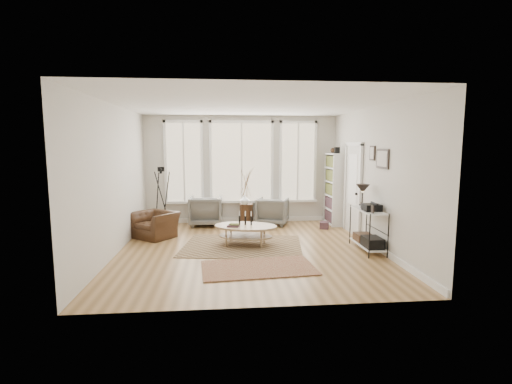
{
  "coord_description": "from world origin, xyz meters",
  "views": [
    {
      "loc": [
        -0.52,
        -7.36,
        2.12
      ],
      "look_at": [
        0.2,
        0.6,
        1.1
      ],
      "focal_mm": 26.0,
      "sensor_mm": 36.0,
      "label": 1
    }
  ],
  "objects": [
    {
      "name": "side_table",
      "position": [
        0.11,
        2.45,
        0.74
      ],
      "size": [
        0.36,
        0.36,
        1.53
      ],
      "color": "#3C2414",
      "rests_on": "ground"
    },
    {
      "name": "rug_runner",
      "position": [
        0.08,
        -1.2,
        0.01
      ],
      "size": [
        2.02,
        1.24,
        0.01
      ],
      "primitive_type": "cube",
      "rotation": [
        0.0,
        0.0,
        0.08
      ],
      "color": "maroon",
      "rests_on": "ground"
    },
    {
      "name": "bay_window",
      "position": [
        0.0,
        2.71,
        1.61
      ],
      "size": [
        4.14,
        0.12,
        2.24
      ],
      "color": "beige",
      "rests_on": "ground"
    },
    {
      "name": "vase",
      "position": [
        0.06,
        2.32,
        0.67
      ],
      "size": [
        0.27,
        0.27,
        0.25
      ],
      "primitive_type": "imported",
      "rotation": [
        0.0,
        0.0,
        0.11
      ],
      "color": "silver",
      "rests_on": "side_table"
    },
    {
      "name": "door",
      "position": [
        2.57,
        1.15,
        1.12
      ],
      "size": [
        0.09,
        1.06,
        2.22
      ],
      "color": "silver",
      "rests_on": "ground"
    },
    {
      "name": "low_shelf",
      "position": [
        2.38,
        -0.3,
        0.51
      ],
      "size": [
        0.38,
        1.08,
        1.3
      ],
      "color": "white",
      "rests_on": "ground"
    },
    {
      "name": "armchair_left",
      "position": [
        -0.97,
        2.37,
        0.39
      ],
      "size": [
        0.87,
        0.89,
        0.78
      ],
      "primitive_type": "imported",
      "rotation": [
        0.0,
        0.0,
        3.1
      ],
      "color": "slate",
      "rests_on": "ground"
    },
    {
      "name": "armchair_right",
      "position": [
        0.8,
        2.32,
        0.36
      ],
      "size": [
        0.99,
        1.0,
        0.72
      ],
      "primitive_type": "imported",
      "rotation": [
        0.0,
        0.0,
        2.82
      ],
      "color": "slate",
      "rests_on": "ground"
    },
    {
      "name": "coffee_table",
      "position": [
        -0.06,
        0.32,
        0.33
      ],
      "size": [
        1.51,
        1.17,
        0.62
      ],
      "color": "tan",
      "rests_on": "ground"
    },
    {
      "name": "wall_art",
      "position": [
        2.58,
        -0.27,
        1.88
      ],
      "size": [
        0.04,
        0.88,
        0.44
      ],
      "color": "black",
      "rests_on": "ground"
    },
    {
      "name": "book_stack_far",
      "position": [
        2.05,
        1.72,
        0.07
      ],
      "size": [
        0.2,
        0.25,
        0.15
      ],
      "primitive_type": "cube",
      "rotation": [
        0.0,
        0.0,
        -0.1
      ],
      "color": "maroon",
      "rests_on": "ground"
    },
    {
      "name": "rug_main",
      "position": [
        -0.12,
        0.24,
        0.01
      ],
      "size": [
        2.69,
        2.18,
        0.01
      ],
      "primitive_type": "cube",
      "rotation": [
        0.0,
        0.0,
        -0.15
      ],
      "color": "brown",
      "rests_on": "ground"
    },
    {
      "name": "accent_chair",
      "position": [
        -2.08,
        1.18,
        0.3
      ],
      "size": [
        1.2,
        1.18,
        0.59
      ],
      "primitive_type": "imported",
      "rotation": [
        0.0,
        0.0,
        -0.65
      ],
      "color": "#3C2414",
      "rests_on": "ground"
    },
    {
      "name": "tripod_camera",
      "position": [
        -2.05,
        2.03,
        0.72
      ],
      "size": [
        0.55,
        0.55,
        1.57
      ],
      "color": "black",
      "rests_on": "ground"
    },
    {
      "name": "book_stack_near",
      "position": [
        2.05,
        1.7,
        0.09
      ],
      "size": [
        0.29,
        0.33,
        0.17
      ],
      "primitive_type": "cube",
      "rotation": [
        0.0,
        0.0,
        -0.37
      ],
      "color": "maroon",
      "rests_on": "ground"
    },
    {
      "name": "room",
      "position": [
        0.02,
        0.03,
        1.43
      ],
      "size": [
        5.5,
        5.54,
        2.9
      ],
      "color": "#A77F4E",
      "rests_on": "ground"
    },
    {
      "name": "bookcase",
      "position": [
        2.44,
        2.23,
        0.96
      ],
      "size": [
        0.31,
        0.85,
        2.06
      ],
      "color": "white",
      "rests_on": "ground"
    }
  ]
}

